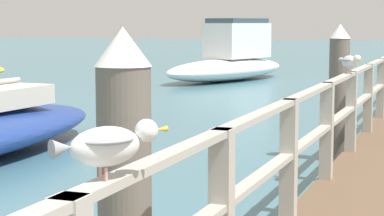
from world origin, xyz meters
name	(u,v)px	position (x,y,z in m)	size (l,w,h in m)	color
pier_railing	(361,95)	(-1.11, 9.86, 1.00)	(0.12, 18.25, 0.96)	#B2ADA3
dock_piling_near	(125,211)	(-1.49, 3.65, 0.97)	(0.29, 0.29, 1.91)	#6B6056
dock_piling_far	(339,92)	(-1.49, 10.48, 0.97)	(0.29, 0.29, 1.91)	#6B6056
seagull_foreground	(107,144)	(-1.10, 2.72, 1.49)	(0.32, 0.41, 0.21)	white
seagull_background	(350,61)	(-1.10, 8.80, 1.49)	(0.32, 0.41, 0.21)	white
boat_2	(230,60)	(-7.19, 23.55, 0.69)	(3.55, 6.38, 2.07)	white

